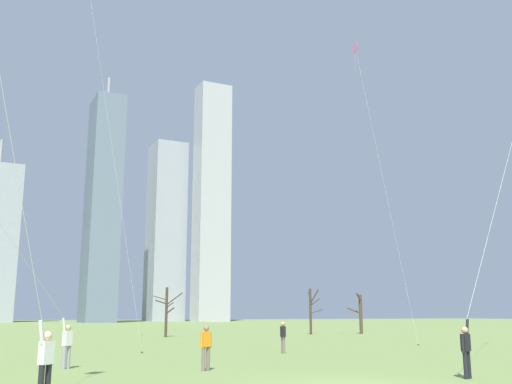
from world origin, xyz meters
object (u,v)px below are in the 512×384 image
(kite_flyer_midfield_left_purple, at_px, (484,272))
(distant_kite_drifting_left_pink, at_px, (359,65))
(kite_flyer_midfield_right_red, at_px, (39,300))
(bystander_far_off_by_trees, at_px, (206,345))
(kite_flyer_foreground_left_teal, at_px, (25,238))
(bare_tree_rightmost, at_px, (167,310))
(bystander_strolling_midfield, at_px, (283,336))
(bare_tree_left_of_center, at_px, (360,312))
(bare_tree_far_right_edge, at_px, (311,309))

(kite_flyer_midfield_left_purple, distance_m, distant_kite_drifting_left_pink, 31.80)
(kite_flyer_midfield_right_red, relative_size, bystander_far_off_by_trees, 6.36)
(kite_flyer_midfield_right_red, relative_size, distant_kite_drifting_left_pink, 0.42)
(kite_flyer_foreground_left_teal, bearing_deg, kite_flyer_midfield_left_purple, 3.68)
(kite_flyer_midfield_left_purple, bearing_deg, bare_tree_rightmost, 89.67)
(bystander_far_off_by_trees, xyz_separation_m, bare_tree_rightmost, (8.31, 31.39, 1.44))
(kite_flyer_midfield_right_red, height_order, bare_tree_rightmost, kite_flyer_midfield_right_red)
(bystander_strolling_midfield, relative_size, distant_kite_drifting_left_pink, 0.07)
(distant_kite_drifting_left_pink, height_order, bare_tree_left_of_center, distant_kite_drifting_left_pink)
(bystander_strolling_midfield, bearing_deg, bare_tree_rightmost, 87.21)
(bystander_strolling_midfield, xyz_separation_m, bare_tree_rightmost, (1.17, 24.09, 1.44))
(kite_flyer_foreground_left_teal, bearing_deg, bystander_far_off_by_trees, 43.57)
(bare_tree_left_of_center, relative_size, bare_tree_rightmost, 0.96)
(bare_tree_rightmost, distance_m, bare_tree_far_right_edge, 15.28)
(bystander_far_off_by_trees, relative_size, bare_tree_left_of_center, 0.39)
(kite_flyer_midfield_right_red, bearing_deg, kite_flyer_midfield_left_purple, -28.16)
(kite_flyer_midfield_right_red, relative_size, bystander_strolling_midfield, 6.36)
(kite_flyer_foreground_left_teal, height_order, bare_tree_rightmost, kite_flyer_foreground_left_teal)
(kite_flyer_foreground_left_teal, distance_m, bare_tree_left_of_center, 52.26)
(kite_flyer_midfield_left_purple, distance_m, bare_tree_left_of_center, 42.41)
(kite_flyer_midfield_right_red, xyz_separation_m, bare_tree_left_of_center, (34.85, 29.40, -0.30))
(bystander_strolling_midfield, xyz_separation_m, bare_tree_far_right_edge, (16.45, 24.43, 1.57))
(bare_tree_left_of_center, bearing_deg, bystander_far_off_by_trees, -133.13)
(kite_flyer_foreground_left_teal, distance_m, kite_flyer_midfield_right_red, 8.52)
(kite_flyer_midfield_left_purple, xyz_separation_m, distant_kite_drifting_left_pink, (11.72, 22.68, 18.95))
(bystander_far_off_by_trees, distance_m, bare_tree_left_of_center, 42.69)
(kite_flyer_midfield_left_purple, bearing_deg, bystander_strolling_midfield, 94.25)
(kite_flyer_midfield_left_purple, xyz_separation_m, bare_tree_rightmost, (0.21, 37.03, -1.09))
(kite_flyer_midfield_left_purple, bearing_deg, bare_tree_far_right_edge, 67.49)
(kite_flyer_midfield_left_purple, bearing_deg, bystander_far_off_by_trees, 145.14)
(bystander_far_off_by_trees, distance_m, bystander_strolling_midfield, 10.20)
(bare_tree_rightmost, bearing_deg, bystander_strolling_midfield, -92.79)
(kite_flyer_midfield_left_purple, distance_m, bystander_far_off_by_trees, 10.18)
(kite_flyer_foreground_left_teal, xyz_separation_m, bare_tree_far_right_edge, (30.52, 38.33, -1.22))
(distant_kite_drifting_left_pink, bearing_deg, bare_tree_left_of_center, 56.44)
(distant_kite_drifting_left_pink, relative_size, bare_tree_far_right_edge, 5.45)
(bystander_far_off_by_trees, bearing_deg, bare_tree_rightmost, 75.18)
(bystander_strolling_midfield, distance_m, bare_tree_left_of_center, 32.49)
(bare_tree_left_of_center, height_order, bare_tree_far_right_edge, bare_tree_far_right_edge)
(bystander_far_off_by_trees, height_order, bare_tree_rightmost, bare_tree_rightmost)
(kite_flyer_foreground_left_teal, height_order, kite_flyer_midfield_left_purple, kite_flyer_foreground_left_teal)
(distant_kite_drifting_left_pink, xyz_separation_m, bare_tree_rightmost, (-11.51, 14.34, -20.04))
(kite_flyer_midfield_left_purple, xyz_separation_m, kite_flyer_midfield_right_red, (-13.78, 7.38, -0.91))
(bare_tree_left_of_center, bearing_deg, kite_flyer_midfield_right_red, -139.85)
(bystander_strolling_midfield, bearing_deg, kite_flyer_foreground_left_teal, -135.36)
(kite_flyer_foreground_left_teal, bearing_deg, distant_kite_drifting_left_pink, 41.47)
(kite_flyer_midfield_right_red, relative_size, bare_tree_rightmost, 2.36)
(kite_flyer_foreground_left_teal, height_order, bare_tree_left_of_center, kite_flyer_foreground_left_teal)
(kite_flyer_midfield_right_red, height_order, bare_tree_left_of_center, kite_flyer_midfield_right_red)
(kite_flyer_midfield_right_red, distance_m, distant_kite_drifting_left_pink, 35.77)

